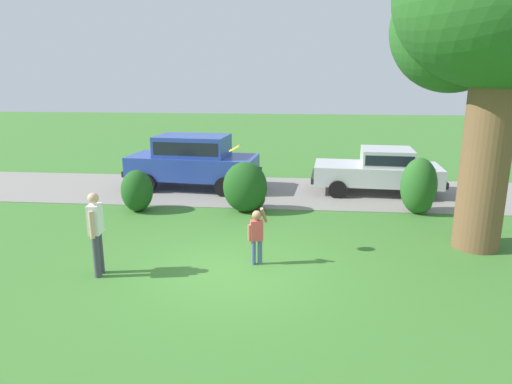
{
  "coord_description": "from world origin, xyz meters",
  "views": [
    {
      "loc": [
        1.32,
        -8.76,
        3.98
      ],
      "look_at": [
        0.21,
        2.42,
        1.1
      ],
      "focal_mm": 32.08,
      "sensor_mm": 36.0,
      "label": 1
    }
  ],
  "objects_px": {
    "oak_tree_large": "(502,11)",
    "frisbee": "(235,148)",
    "parked_sedan": "(379,169)",
    "parked_suv": "(193,159)",
    "adult_onlooker": "(96,229)",
    "child_thrower": "(257,233)"
  },
  "relations": [
    {
      "from": "parked_sedan",
      "to": "adult_onlooker",
      "type": "height_order",
      "value": "adult_onlooker"
    },
    {
      "from": "oak_tree_large",
      "to": "parked_sedan",
      "type": "relative_size",
      "value": 1.68
    },
    {
      "from": "parked_sedan",
      "to": "frisbee",
      "type": "xyz_separation_m",
      "value": [
        -4.14,
        -6.0,
        1.6
      ]
    },
    {
      "from": "child_thrower",
      "to": "frisbee",
      "type": "relative_size",
      "value": 4.59
    },
    {
      "from": "frisbee",
      "to": "adult_onlooker",
      "type": "xyz_separation_m",
      "value": [
        -2.62,
        -1.42,
        -1.46
      ]
    },
    {
      "from": "oak_tree_large",
      "to": "adult_onlooker",
      "type": "distance_m",
      "value": 9.7
    },
    {
      "from": "parked_sedan",
      "to": "frisbee",
      "type": "height_order",
      "value": "frisbee"
    },
    {
      "from": "adult_onlooker",
      "to": "child_thrower",
      "type": "bearing_deg",
      "value": 15.36
    },
    {
      "from": "parked_suv",
      "to": "frisbee",
      "type": "xyz_separation_m",
      "value": [
        2.39,
        -6.03,
        1.37
      ]
    },
    {
      "from": "frisbee",
      "to": "child_thrower",
      "type": "bearing_deg",
      "value": -45.8
    },
    {
      "from": "parked_suv",
      "to": "adult_onlooker",
      "type": "relative_size",
      "value": 2.78
    },
    {
      "from": "oak_tree_large",
      "to": "parked_suv",
      "type": "bearing_deg",
      "value": 148.97
    },
    {
      "from": "parked_sedan",
      "to": "frisbee",
      "type": "relative_size",
      "value": 16.07
    },
    {
      "from": "frisbee",
      "to": "parked_suv",
      "type": "bearing_deg",
      "value": 111.63
    },
    {
      "from": "child_thrower",
      "to": "frisbee",
      "type": "xyz_separation_m",
      "value": [
        -0.53,
        0.55,
        1.73
      ]
    },
    {
      "from": "parked_sedan",
      "to": "oak_tree_large",
      "type": "bearing_deg",
      "value": -72.45
    },
    {
      "from": "oak_tree_large",
      "to": "frisbee",
      "type": "xyz_separation_m",
      "value": [
        -5.66,
        -1.18,
        -2.86
      ]
    },
    {
      "from": "child_thrower",
      "to": "parked_suv",
      "type": "bearing_deg",
      "value": 113.97
    },
    {
      "from": "adult_onlooker",
      "to": "frisbee",
      "type": "bearing_deg",
      "value": 28.4
    },
    {
      "from": "parked_sedan",
      "to": "adult_onlooker",
      "type": "distance_m",
      "value": 10.04
    },
    {
      "from": "adult_onlooker",
      "to": "oak_tree_large",
      "type": "bearing_deg",
      "value": 17.43
    },
    {
      "from": "oak_tree_large",
      "to": "parked_suv",
      "type": "distance_m",
      "value": 10.3
    }
  ]
}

